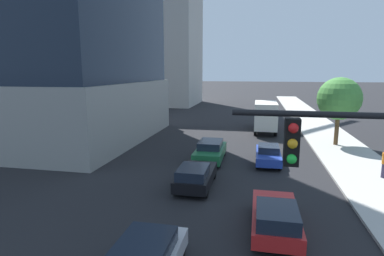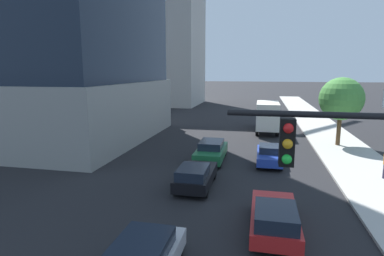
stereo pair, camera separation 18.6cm
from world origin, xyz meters
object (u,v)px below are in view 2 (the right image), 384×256
Objects in this scene: car_blue at (269,154)px; car_red at (275,217)px; construction_building at (163,18)px; street_tree at (341,99)px; car_green at (211,151)px; car_black at (196,176)px; box_truck at (267,115)px.

car_red is (0.00, -10.28, 0.05)m from car_blue.
street_tree is (25.87, -32.02, -12.41)m from construction_building.
car_red is at bearing -67.57° from car_green.
car_blue is at bearing 54.39° from car_black.
car_red is at bearing -90.00° from box_truck.
car_red is 22.54m from box_truck.
construction_building reaches higher than street_tree.
car_black is at bearing -125.61° from car_blue.
car_black is at bearing -70.65° from construction_building.
car_blue is 0.96× the size of car_red.
car_black is at bearing 133.53° from car_red.
car_green is at bearing -68.03° from construction_building.
construction_building is 46.30m from car_blue.
car_green is (-4.20, -0.11, 0.08)m from car_blue.
street_tree is at bearing -51.07° from construction_building.
box_truck reaches higher than car_red.
car_red is at bearing -46.47° from car_black.
street_tree is at bearing 50.75° from car_black.
car_black is (0.00, -5.75, -0.03)m from car_green.
box_truck is (4.20, 18.09, 1.13)m from car_black.
car_blue is 10.28m from car_red.
car_green is 5.75m from car_black.
box_truck is at bearing 137.21° from street_tree.
street_tree is 9.65m from car_blue.
construction_building reaches higher than car_black.
construction_building is 8.78× the size of car_blue.
car_black is at bearing -129.25° from street_tree.
box_truck is (-6.03, 5.58, -2.35)m from street_tree.
construction_building is 49.81m from car_black.
box_truck is (0.00, 12.23, 1.19)m from car_blue.
box_truck is (19.84, -26.44, -14.76)m from construction_building.
car_green is at bearing -146.51° from street_tree.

